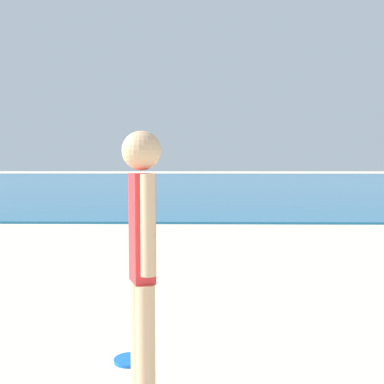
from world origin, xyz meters
name	(u,v)px	position (x,y,z in m)	size (l,w,h in m)	color
water	(200,180)	(0.00, 44.60, 0.03)	(160.00, 60.00, 0.06)	#1E6B9E
person_standing	(142,259)	(-0.30, 5.86, 0.95)	(0.22, 0.37, 1.67)	#DDAD84
frisbee	(130,360)	(-0.50, 6.66, 0.01)	(0.24, 0.24, 0.03)	blue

